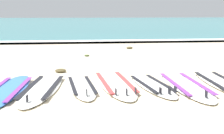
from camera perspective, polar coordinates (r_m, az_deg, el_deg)
ground_plane at (r=5.72m, az=-2.02°, el=-3.99°), size 80.00×80.00×0.00m
sea at (r=43.50m, az=-5.80°, el=8.96°), size 80.00×60.00×0.10m
wave_foam_strip at (r=13.94m, az=-4.59°, el=5.03°), size 80.00×0.77×0.11m
surfboard_0 at (r=5.70m, az=-20.13°, el=-4.35°), size 0.76×2.53×0.18m
surfboard_1 at (r=5.65m, az=-13.75°, el=-4.09°), size 0.89×2.52×0.18m
surfboard_2 at (r=5.65m, az=-6.07°, el=-3.85°), size 0.71×2.01×0.18m
surfboard_3 at (r=5.86m, az=0.58°, el=-3.24°), size 0.85×2.59×0.18m
surfboard_4 at (r=5.78m, az=7.93°, el=-3.54°), size 0.80×2.10×0.18m
surfboard_5 at (r=5.93m, az=14.34°, el=-3.42°), size 0.66×2.56×0.18m
surfboard_6 at (r=6.38m, az=20.53°, el=-2.79°), size 0.68×2.30×0.18m
seaweed_clump_near_shoreline at (r=11.66m, az=3.51°, el=3.86°), size 0.26×0.21×0.09m
seaweed_clump_mid_sand at (r=9.69m, az=-5.02°, el=2.31°), size 0.17×0.14×0.06m
seaweed_clump_by_the_boards at (r=7.17m, az=-10.20°, el=-0.71°), size 0.27×0.22×0.10m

